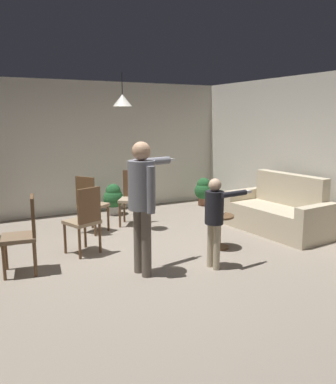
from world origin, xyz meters
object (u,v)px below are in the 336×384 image
object	(u,v)px
dining_chair_spare	(132,195)
person_adult	(143,194)
person_child	(215,213)
dining_chair_centre_back	(90,202)
potted_plant_corner	(113,198)
side_table_by_couch	(219,227)
dining_chair_by_counter	(85,218)
couch_floral	(279,213)
potted_plant_by_wall	(204,190)
dining_chair_near_wall	(25,232)
spare_remote_on_table	(220,214)

from	to	relation	value
dining_chair_spare	person_adult	bearing A→B (deg)	104.83
person_adult	person_child	xyz separation A→B (m)	(0.91, -0.25, -0.30)
person_child	dining_chair_centre_back	bearing A→B (deg)	-163.40
person_adult	potted_plant_corner	bearing A→B (deg)	156.77
dining_chair_centre_back	side_table_by_couch	bearing A→B (deg)	8.10
dining_chair_by_counter	side_table_by_couch	bearing A→B (deg)	-40.18
person_child	side_table_by_couch	bearing A→B (deg)	134.42
couch_floral	potted_plant_by_wall	size ratio (longest dim) A/B	2.96
couch_floral	potted_plant_corner	world-z (taller)	couch_floral
dining_chair_near_wall	couch_floral	bearing A→B (deg)	-82.10
person_adult	dining_chair_spare	bearing A→B (deg)	150.71
dining_chair_by_counter	dining_chair_spare	world-z (taller)	same
dining_chair_centre_back	potted_plant_corner	xyz separation A→B (m)	(0.80, 1.08, -0.19)
dining_chair_spare	dining_chair_near_wall	bearing A→B (deg)	70.23
dining_chair_by_counter	potted_plant_corner	bearing A→B (deg)	40.00
potted_plant_corner	potted_plant_by_wall	bearing A→B (deg)	-3.67
dining_chair_centre_back	spare_remote_on_table	size ratio (longest dim) A/B	7.69
side_table_by_couch	dining_chair_centre_back	size ratio (longest dim) A/B	0.52
dining_chair_spare	potted_plant_corner	size ratio (longest dim) A/B	1.57
dining_chair_near_wall	dining_chair_centre_back	distance (m)	1.83
potted_plant_by_wall	couch_floral	bearing A→B (deg)	-89.48
couch_floral	dining_chair_near_wall	xyz separation A→B (m)	(-4.19, 0.10, 0.21)
person_adult	potted_plant_by_wall	distance (m)	4.21
dining_chair_near_wall	potted_plant_by_wall	world-z (taller)	dining_chair_near_wall
couch_floral	spare_remote_on_table	world-z (taller)	couch_floral
dining_chair_by_counter	potted_plant_corner	xyz separation A→B (m)	(1.19, 2.09, -0.19)
person_child	potted_plant_corner	size ratio (longest dim) A/B	1.89
dining_chair_by_counter	person_adult	bearing A→B (deg)	-87.80
couch_floral	side_table_by_couch	xyz separation A→B (m)	(-1.43, -0.25, -0.00)
dining_chair_centre_back	person_adult	bearing A→B (deg)	-31.85
dining_chair_spare	potted_plant_by_wall	world-z (taller)	dining_chair_spare
couch_floral	spare_remote_on_table	size ratio (longest dim) A/B	14.38
potted_plant_corner	dining_chair_spare	bearing A→B (deg)	-86.00
side_table_by_couch	dining_chair_near_wall	xyz separation A→B (m)	(-2.75, 0.35, 0.22)
dining_chair_by_counter	spare_remote_on_table	bearing A→B (deg)	-39.95
person_child	dining_chair_spare	distance (m)	2.55
person_adult	dining_chair_centre_back	distance (m)	2.14
side_table_by_couch	person_child	bearing A→B (deg)	-129.35
couch_floral	dining_chair_spare	xyz separation A→B (m)	(-2.07, 1.65, 0.21)
person_adult	dining_chair_centre_back	xyz separation A→B (m)	(-0.06, 2.08, -0.50)
person_child	dining_chair_by_counter	xyz separation A→B (m)	(-1.36, 1.31, -0.20)
side_table_by_couch	person_adult	size ratio (longest dim) A/B	0.31
person_child	spare_remote_on_table	distance (m)	0.86
couch_floral	dining_chair_near_wall	distance (m)	4.19
person_adult	dining_chair_spare	xyz separation A→B (m)	(0.80, 2.29, -0.50)
dining_chair_near_wall	person_child	bearing A→B (deg)	-104.69
potted_plant_by_wall	potted_plant_corner	bearing A→B (deg)	176.33
dining_chair_near_wall	dining_chair_centre_back	xyz separation A→B (m)	(1.25, 1.33, 0.00)
dining_chair_near_wall	spare_remote_on_table	distance (m)	2.79
side_table_by_couch	dining_chair_centre_back	world-z (taller)	dining_chair_centre_back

